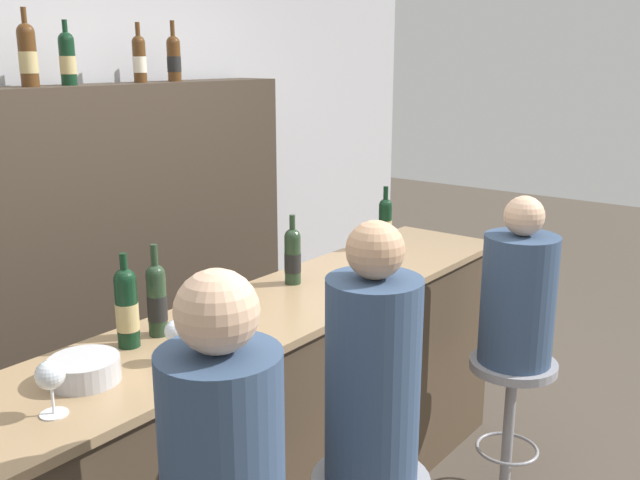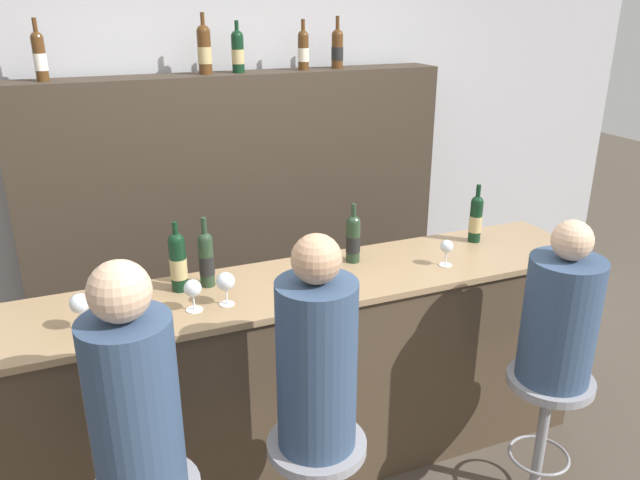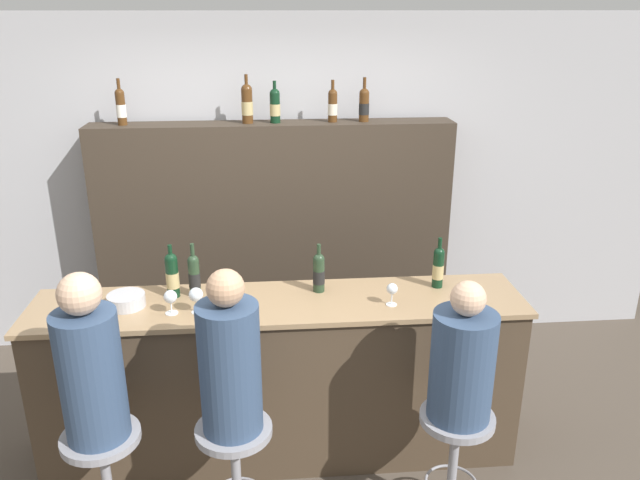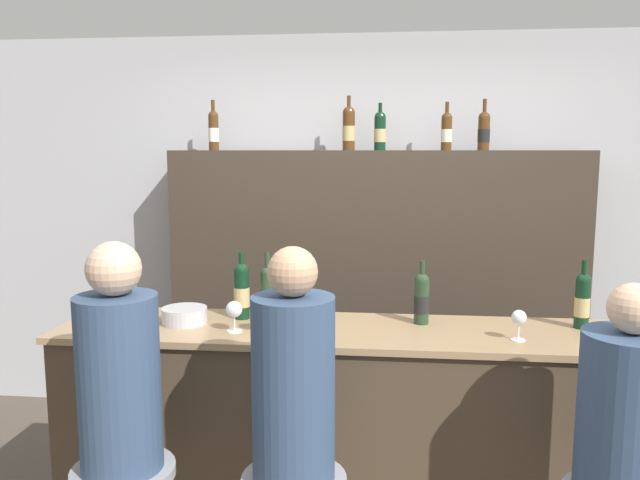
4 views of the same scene
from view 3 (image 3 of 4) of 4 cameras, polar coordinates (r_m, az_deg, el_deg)
name	(u,v)px [view 3 (image 3 of 4)]	position (r m, az deg, el deg)	size (l,w,h in m)	color
ground_plane	(284,480)	(3.96, -3.28, -21.02)	(16.00, 16.00, 0.00)	#4C4238
wall_back	(274,186)	(4.93, -4.26, 4.91)	(6.40, 0.05, 2.60)	#B2B2B7
bar_counter	(281,379)	(3.85, -3.57, -12.58)	(2.83, 0.57, 1.04)	#473828
back_bar_cabinet	(275,242)	(4.84, -4.10, -0.15)	(2.65, 0.28, 1.84)	#382D23
wine_bottle_counter_0	(172,275)	(3.69, -13.37, -3.10)	(0.08, 0.08, 0.32)	black
wine_bottle_counter_1	(194,275)	(3.68, -11.43, -3.14)	(0.07, 0.07, 0.32)	#233823
wine_bottle_counter_2	(319,272)	(3.66, -0.11, -2.94)	(0.07, 0.07, 0.30)	#233823
wine_bottle_counter_3	(438,267)	(3.78, 10.76, -2.42)	(0.07, 0.07, 0.31)	black
wine_bottle_backbar_0	(121,106)	(4.68, -17.75, 11.57)	(0.07, 0.07, 0.32)	#4C2D14
wine_bottle_backbar_1	(247,103)	(4.57, -6.69, 12.31)	(0.08, 0.08, 0.34)	#4C2D14
wine_bottle_backbar_2	(275,105)	(4.57, -4.14, 12.18)	(0.08, 0.08, 0.30)	black
wine_bottle_backbar_3	(333,105)	(4.60, 1.16, 12.24)	(0.07, 0.07, 0.30)	#4C2D14
wine_bottle_backbar_4	(364,104)	(4.63, 4.05, 12.26)	(0.07, 0.07, 0.31)	#4C2D14
wine_glass_0	(88,298)	(3.59, -20.43, -5.00)	(0.08, 0.08, 0.16)	silver
wine_glass_1	(170,298)	(3.51, -13.52, -5.14)	(0.07, 0.07, 0.14)	silver
wine_glass_2	(196,295)	(3.48, -11.27, -4.98)	(0.08, 0.08, 0.15)	silver
wine_glass_3	(392,290)	(3.53, 6.61, -4.54)	(0.06, 0.06, 0.13)	silver
metal_bowl	(126,300)	(3.68, -17.28, -5.30)	(0.21, 0.21, 0.07)	#B7B7BC
bar_stool_left	(104,457)	(3.47, -19.17, -18.25)	(0.39, 0.39, 0.65)	gray
guest_seated_left	(90,367)	(3.18, -20.27, -10.86)	(0.30, 0.30, 0.86)	#334766
bar_stool_middle	(235,450)	(3.36, -7.79, -18.47)	(0.39, 0.39, 0.65)	gray
guest_seated_middle	(230,362)	(3.07, -8.26, -10.99)	(0.30, 0.30, 0.85)	#334766
bar_stool_right	(455,437)	(3.49, 12.28, -17.21)	(0.39, 0.39, 0.65)	gray
guest_seated_right	(462,361)	(3.23, 12.89, -10.75)	(0.32, 0.32, 0.75)	#334766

